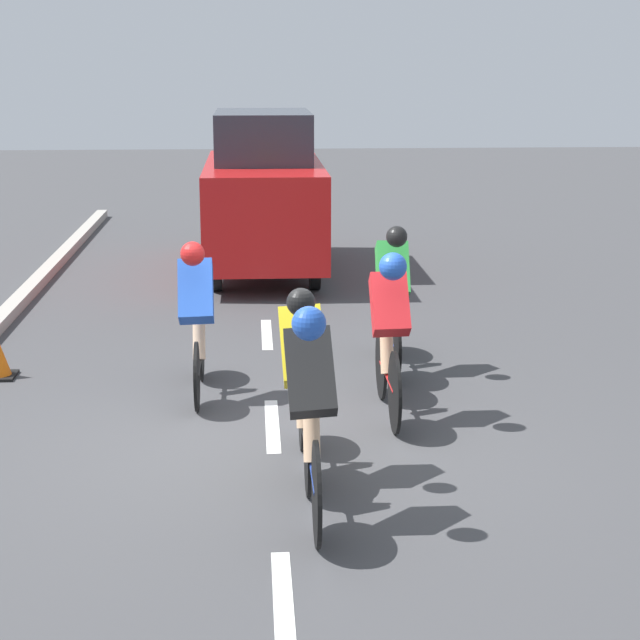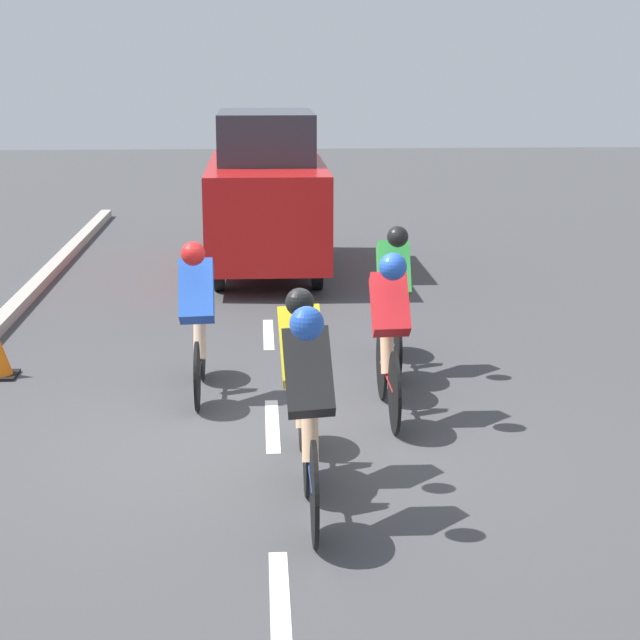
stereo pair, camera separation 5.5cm
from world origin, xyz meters
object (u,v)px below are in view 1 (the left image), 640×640
Objects in this scene: cyclist_black at (311,406)px; cyclist_green at (391,295)px; cyclist_yellow at (303,375)px; support_car at (264,194)px; cyclist_red at (389,330)px; cyclist_blue at (197,314)px.

cyclist_green is at bearing -105.80° from cyclist_black.
cyclist_green reaches higher than cyclist_yellow.
cyclist_green is 5.52m from support_car.
cyclist_red is 6.96m from support_car.
cyclist_blue is at bearing -72.09° from cyclist_black.
support_car is (0.20, -8.99, 0.35)m from cyclist_black.
cyclist_green reaches higher than cyclist_blue.
cyclist_red is 1.01× the size of cyclist_green.
cyclist_green is at bearing -98.16° from cyclist_red.
support_car is at bearing -96.58° from cyclist_blue.
support_car reaches higher than cyclist_black.
cyclist_red is at bearing -110.95° from cyclist_black.
support_car is (1.23, -5.36, 0.38)m from cyclist_green.
cyclist_black is 9.00m from support_car.
cyclist_blue is (1.73, -0.71, 0.00)m from cyclist_red.
cyclist_blue is (0.92, -2.83, -0.01)m from cyclist_black.
cyclist_blue is at bearing -22.49° from cyclist_red.
cyclist_green is (-1.04, -2.82, -0.01)m from cyclist_yellow.
cyclist_blue is 0.97× the size of cyclist_green.
cyclist_blue is at bearing 22.36° from cyclist_green.
cyclist_black is 2.98m from cyclist_blue.
support_car is (1.01, -6.88, 0.36)m from cyclist_red.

